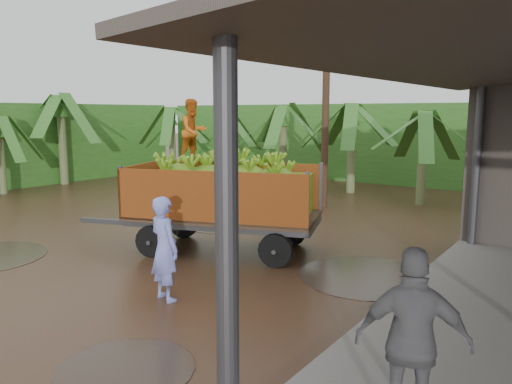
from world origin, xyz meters
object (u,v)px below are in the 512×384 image
Objects in this scene: banana_trailer at (224,195)px; utility_pole at (326,98)px; man_grey at (413,342)px; man_blue at (164,249)px.

banana_trailer is 0.82× the size of utility_pole.
man_grey is 12.43m from utility_pole.
banana_trailer is 3.30× the size of man_blue.
banana_trailer is 3.24m from man_blue.
banana_trailer is 3.10× the size of man_grey.
utility_pole is at bearing -80.03° from man_grey.
banana_trailer is at bearing -84.19° from utility_pole.
utility_pole is at bearing -66.26° from man_blue.
man_grey is at bearing -55.93° from banana_trailer.
man_grey reaches higher than man_blue.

